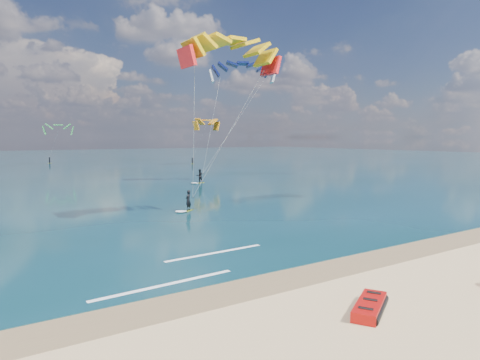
% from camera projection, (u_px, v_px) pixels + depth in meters
% --- Properties ---
extents(ground, '(320.00, 320.00, 0.00)m').
position_uv_depth(ground, '(74.00, 190.00, 48.62)').
color(ground, tan).
rests_on(ground, ground).
extents(wet_sand_strip, '(320.00, 2.40, 0.01)m').
position_uv_depth(wet_sand_strip, '(268.00, 283.00, 17.74)').
color(wet_sand_strip, brown).
rests_on(wet_sand_strip, ground).
extents(sea, '(320.00, 200.00, 0.04)m').
position_uv_depth(sea, '(15.00, 162.00, 102.04)').
color(sea, '#082D31').
rests_on(sea, ground).
extents(packed_kite_left, '(2.92, 2.38, 0.43)m').
position_uv_depth(packed_kite_left, '(370.00, 312.00, 14.83)').
color(packed_kite_left, '#BB0E09').
rests_on(packed_kite_left, ground).
extents(kitesurfer_main, '(7.80, 6.25, 14.42)m').
position_uv_depth(kitesurfer_main, '(210.00, 116.00, 32.36)').
color(kitesurfer_main, '#A5C216').
rests_on(kitesurfer_main, sea).
extents(kitesurfer_far, '(12.84, 5.73, 17.39)m').
position_uv_depth(kitesurfer_far, '(224.00, 111.00, 55.74)').
color(kitesurfer_far, '#A8B81B').
rests_on(kitesurfer_far, sea).
extents(shoreline_foam, '(10.10, 3.61, 0.01)m').
position_uv_depth(shoreline_foam, '(192.00, 268.00, 19.68)').
color(shoreline_foam, white).
rests_on(shoreline_foam, ground).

